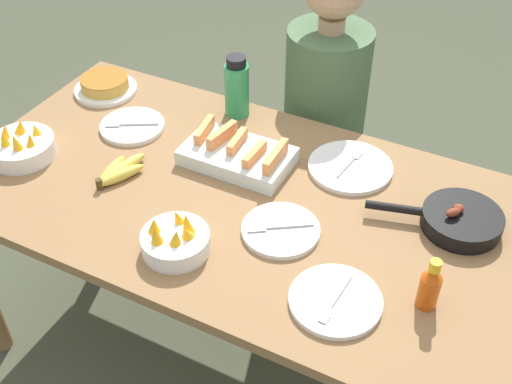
{
  "coord_description": "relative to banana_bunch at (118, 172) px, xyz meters",
  "views": [
    {
      "loc": [
        0.64,
        -1.25,
        1.98
      ],
      "look_at": [
        0.0,
        0.0,
        0.77
      ],
      "focal_mm": 45.0,
      "sensor_mm": 36.0,
      "label": 1
    }
  ],
  "objects": [
    {
      "name": "person_figure",
      "position": [
        0.38,
        0.74,
        -0.24
      ],
      "size": [
        0.33,
        0.33,
        1.24
      ],
      "color": "black",
      "rests_on": "ground_plane"
    },
    {
      "name": "ground_plane",
      "position": [
        0.42,
        0.09,
        -0.76
      ],
      "size": [
        14.0,
        14.0,
        0.0
      ],
      "primitive_type": "plane",
      "color": "#474C38"
    },
    {
      "name": "fruit_bowl_citrus",
      "position": [
        -0.33,
        -0.05,
        0.02
      ],
      "size": [
        0.21,
        0.21,
        0.11
      ],
      "color": "white",
      "rests_on": "dining_table"
    },
    {
      "name": "banana_bunch",
      "position": [
        0.0,
        0.0,
        0.0
      ],
      "size": [
        0.11,
        0.2,
        0.04
      ],
      "color": "gold",
      "rests_on": "dining_table"
    },
    {
      "name": "frittata_plate_center",
      "position": [
        -0.33,
        0.38,
        0.01
      ],
      "size": [
        0.22,
        0.22,
        0.06
      ],
      "color": "white",
      "rests_on": "dining_table"
    },
    {
      "name": "skillet",
      "position": [
        0.97,
        0.25,
        0.01
      ],
      "size": [
        0.37,
        0.22,
        0.08
      ],
      "rotation": [
        0.0,
        0.0,
        3.4
      ],
      "color": "black",
      "rests_on": "dining_table"
    },
    {
      "name": "empty_plate_far_right",
      "position": [
        0.77,
        -0.16,
        -0.01
      ],
      "size": [
        0.23,
        0.23,
        0.02
      ],
      "color": "white",
      "rests_on": "dining_table"
    },
    {
      "name": "water_bottle",
      "position": [
        0.16,
        0.47,
        0.08
      ],
      "size": [
        0.08,
        0.08,
        0.22
      ],
      "color": "#2D9351",
      "rests_on": "dining_table"
    },
    {
      "name": "melon_tray",
      "position": [
        0.29,
        0.23,
        0.01
      ],
      "size": [
        0.33,
        0.2,
        0.09
      ],
      "color": "silver",
      "rests_on": "dining_table"
    },
    {
      "name": "empty_plate_near_front",
      "position": [
        -0.11,
        0.23,
        -0.01
      ],
      "size": [
        0.22,
        0.22,
        0.02
      ],
      "color": "white",
      "rests_on": "dining_table"
    },
    {
      "name": "hot_sauce_bottle",
      "position": [
        0.97,
        -0.06,
        0.05
      ],
      "size": [
        0.05,
        0.05,
        0.15
      ],
      "color": "#C64C0F",
      "rests_on": "dining_table"
    },
    {
      "name": "dining_table",
      "position": [
        0.42,
        0.09,
        -0.11
      ],
      "size": [
        1.82,
        0.91,
        0.74
      ],
      "color": "olive",
      "rests_on": "ground_plane"
    },
    {
      "name": "empty_plate_mid_edge",
      "position": [
        0.61,
        0.35,
        -0.01
      ],
      "size": [
        0.26,
        0.26,
        0.02
      ],
      "color": "white",
      "rests_on": "dining_table"
    },
    {
      "name": "empty_plate_far_left",
      "position": [
        0.54,
        0.0,
        -0.01
      ],
      "size": [
        0.22,
        0.22,
        0.02
      ],
      "color": "white",
      "rests_on": "dining_table"
    },
    {
      "name": "fruit_bowl_mango",
      "position": [
        0.32,
        -0.18,
        0.02
      ],
      "size": [
        0.18,
        0.18,
        0.11
      ],
      "color": "white",
      "rests_on": "dining_table"
    }
  ]
}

